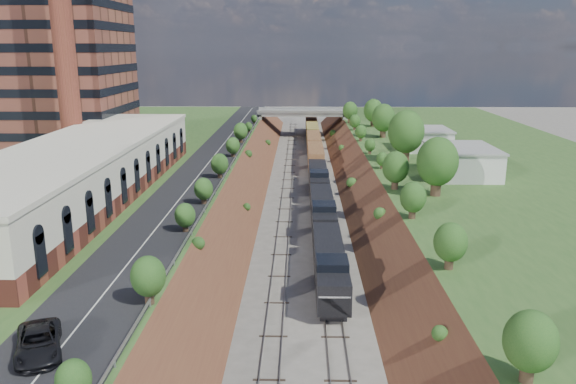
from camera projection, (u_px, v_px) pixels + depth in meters
name	position (u px, v px, depth m)	size (l,w,h in m)	color
platform_left	(105.00, 177.00, 93.29)	(44.00, 180.00, 5.00)	#335824
platform_right	(504.00, 180.00, 91.86)	(44.00, 180.00, 5.00)	#335824
embankment_left	(237.00, 193.00, 93.44)	(7.07, 180.00, 7.07)	brown
embankment_right	(369.00, 194.00, 92.96)	(7.07, 180.00, 7.07)	brown
rail_left_track	(287.00, 193.00, 93.23)	(1.58, 180.00, 0.18)	gray
rail_right_track	(318.00, 193.00, 93.12)	(1.58, 180.00, 0.18)	gray
road	(209.00, 163.00, 92.27)	(8.00, 180.00, 0.10)	black
guardrail	(233.00, 160.00, 91.86)	(0.10, 171.00, 0.70)	#99999E
commercial_building	(81.00, 171.00, 70.38)	(14.30, 62.30, 7.00)	brown
smokestack	(63.00, 37.00, 83.85)	(3.20, 3.20, 40.00)	brown
overpass	(302.00, 118.00, 151.98)	(24.50, 8.30, 7.40)	gray
white_building_near	(461.00, 162.00, 83.19)	(9.00, 12.00, 4.00)	silver
white_building_far	(426.00, 140.00, 104.55)	(8.00, 10.00, 3.60)	silver
tree_right_large	(437.00, 162.00, 71.12)	(5.25, 5.25, 7.61)	#473323
tree_left_crest	(180.00, 227.00, 52.98)	(2.45, 2.45, 3.55)	#473323
freight_train	(316.00, 159.00, 108.64)	(3.00, 121.18, 4.55)	black
suv	(39.00, 342.00, 34.56)	(2.59, 5.62, 1.56)	black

